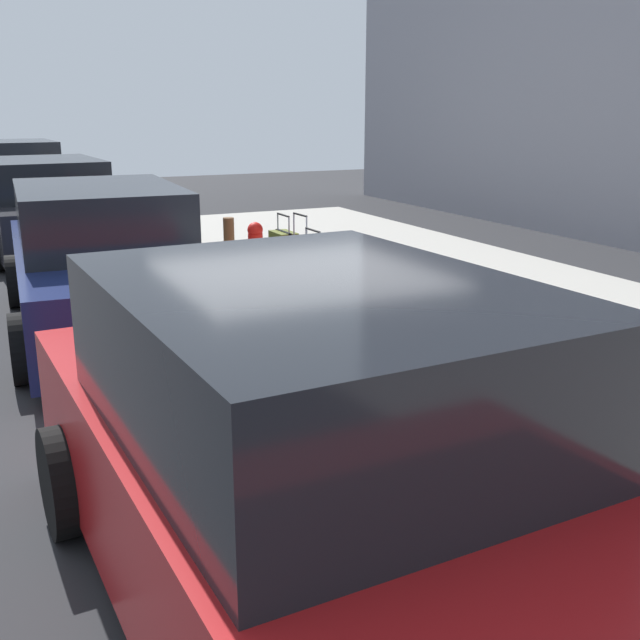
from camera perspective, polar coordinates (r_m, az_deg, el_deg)
ground_plane at (r=7.53m, az=-1.47°, el=-2.39°), size 40.00×40.00×0.00m
sidewalk_curb at (r=8.79m, az=13.56°, el=0.31°), size 18.00×5.00×0.14m
suitcase_red_0 at (r=5.11m, az=20.70°, el=-7.23°), size 0.49×0.26×0.65m
suitcase_silver_1 at (r=5.50m, az=17.45°, el=-5.31°), size 0.40×0.21×0.92m
suitcase_navy_2 at (r=5.77m, az=14.18°, el=-3.76°), size 0.35×0.23×0.94m
suitcase_maroon_3 at (r=6.15m, az=11.74°, el=-2.68°), size 0.45×0.29×0.65m
suitcase_olive_4 at (r=6.46m, az=8.59°, el=-1.63°), size 0.37×0.22×0.87m
suitcase_teal_5 at (r=6.90m, az=7.07°, el=-0.27°), size 0.46×0.22×0.69m
suitcase_black_6 at (r=7.29m, az=4.13°, el=1.15°), size 0.51×0.26×0.94m
suitcase_red_7 at (r=7.73m, az=2.41°, el=1.69°), size 0.37×0.24×0.71m
suitcase_silver_8 at (r=8.15m, az=1.07°, el=2.47°), size 0.43×0.23×0.72m
suitcase_navy_9 at (r=8.59m, az=-0.54°, el=2.92°), size 0.42×0.21×0.91m
suitcase_maroon_10 at (r=9.02m, az=-1.49°, el=3.98°), size 0.40×0.24×1.02m
suitcase_olive_11 at (r=9.45m, az=-2.75°, el=4.51°), size 0.41×0.24×0.95m
fire_hydrant at (r=10.28m, az=-4.90°, el=5.47°), size 0.39×0.21×0.73m
bollard_post at (r=10.84m, az=-6.89°, el=5.83°), size 0.15×0.15×0.71m
parked_car_red_0 at (r=3.47m, az=-0.27°, el=-11.29°), size 4.34×2.16×1.64m
parked_car_navy_1 at (r=8.41m, az=-16.11°, el=4.11°), size 4.71×2.16×1.57m
parked_car_charcoal_2 at (r=13.62m, az=-20.03°, el=7.98°), size 4.77×2.28×1.53m
parked_car_white_3 at (r=19.07m, az=-21.86°, el=9.89°), size 4.68×2.16×1.62m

